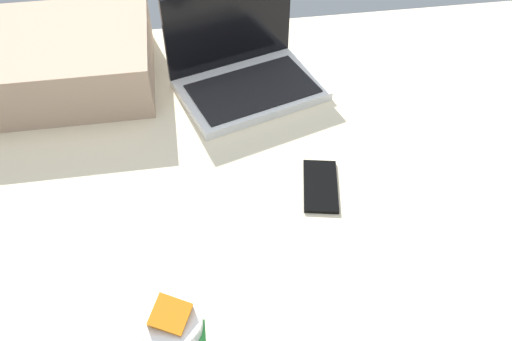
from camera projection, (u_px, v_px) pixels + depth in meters
bed_mattress at (320, 225)px, 109.53cm from camera, size 180.00×140.00×18.00cm
laptop at (244, 71)px, 125.95cm from camera, size 38.45×31.98×23.00cm
snack_cup at (175, 336)px, 76.16cm from camera, size 9.23×9.00×13.54cm
cell_phone at (323, 186)px, 104.76cm from camera, size 9.61×15.12×0.80cm
pillow at (42, 61)px, 125.38cm from camera, size 52.00×36.00×13.00cm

